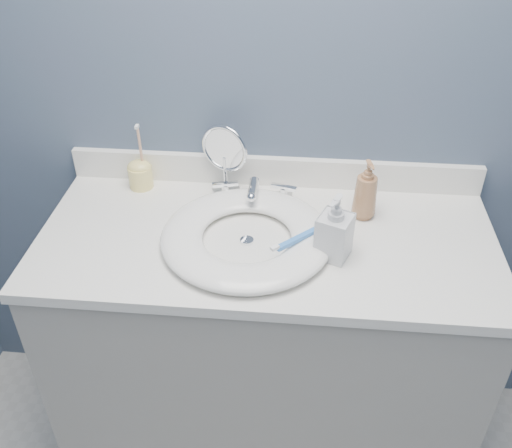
# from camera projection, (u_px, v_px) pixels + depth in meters

# --- Properties ---
(back_wall) EXTENTS (2.20, 0.02, 2.40)m
(back_wall) POSITION_uv_depth(u_px,v_px,m) (276.00, 82.00, 1.55)
(back_wall) COLOR #48596C
(back_wall) RESTS_ON ground
(vanity_cabinet) EXTENTS (1.20, 0.55, 0.85)m
(vanity_cabinet) POSITION_uv_depth(u_px,v_px,m) (265.00, 352.00, 1.79)
(vanity_cabinet) COLOR #A39E95
(vanity_cabinet) RESTS_ON ground
(countertop) EXTENTS (1.22, 0.57, 0.03)m
(countertop) POSITION_uv_depth(u_px,v_px,m) (267.00, 241.00, 1.53)
(countertop) COLOR white
(countertop) RESTS_ON vanity_cabinet
(backsplash) EXTENTS (1.22, 0.02, 0.09)m
(backsplash) POSITION_uv_depth(u_px,v_px,m) (274.00, 171.00, 1.70)
(backsplash) COLOR white
(backsplash) RESTS_ON countertop
(basin) EXTENTS (0.45, 0.45, 0.04)m
(basin) POSITION_uv_depth(u_px,v_px,m) (247.00, 236.00, 1.49)
(basin) COLOR white
(basin) RESTS_ON countertop
(drain) EXTENTS (0.04, 0.04, 0.01)m
(drain) POSITION_uv_depth(u_px,v_px,m) (247.00, 241.00, 1.50)
(drain) COLOR silver
(drain) RESTS_ON countertop
(faucet) EXTENTS (0.25, 0.13, 0.07)m
(faucet) POSITION_uv_depth(u_px,v_px,m) (254.00, 193.00, 1.64)
(faucet) COLOR silver
(faucet) RESTS_ON countertop
(makeup_mirror) EXTENTS (0.14, 0.08, 0.21)m
(makeup_mirror) POSITION_uv_depth(u_px,v_px,m) (225.00, 156.00, 1.63)
(makeup_mirror) COLOR silver
(makeup_mirror) RESTS_ON countertop
(soap_bottle_amber) EXTENTS (0.08, 0.08, 0.17)m
(soap_bottle_amber) POSITION_uv_depth(u_px,v_px,m) (366.00, 190.00, 1.54)
(soap_bottle_amber) COLOR #A06E48
(soap_bottle_amber) RESTS_ON countertop
(soap_bottle_clear) EXTENTS (0.10, 0.11, 0.18)m
(soap_bottle_clear) POSITION_uv_depth(u_px,v_px,m) (335.00, 227.00, 1.40)
(soap_bottle_clear) COLOR silver
(soap_bottle_clear) RESTS_ON countertop
(toothbrush_holder) EXTENTS (0.07, 0.07, 0.21)m
(toothbrush_holder) POSITION_uv_depth(u_px,v_px,m) (140.00, 173.00, 1.69)
(toothbrush_holder) COLOR #FFE87F
(toothbrush_holder) RESTS_ON countertop
(toothbrush_lying) EXTENTS (0.14, 0.13, 0.02)m
(toothbrush_lying) POSITION_uv_depth(u_px,v_px,m) (299.00, 238.00, 1.44)
(toothbrush_lying) COLOR #397ACC
(toothbrush_lying) RESTS_ON basin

